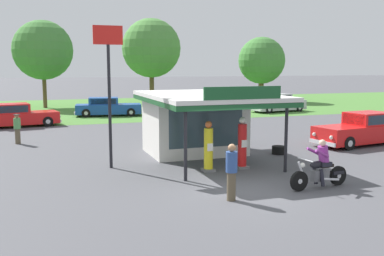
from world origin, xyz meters
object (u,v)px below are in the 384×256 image
Objects in this scene: gas_pump_nearside at (208,148)px; bystander_standing_back_lot at (207,113)px; parked_car_back_row_centre_left at (190,109)px; spare_tire_stack at (279,150)px; bystander_leaning_by_kiosk at (17,128)px; motorcycle_with_rider at (320,168)px; featured_classic_sedan at (363,130)px; gas_pump_offside at (242,145)px; parked_car_second_row_spare at (278,103)px; roadside_pole_sign at (109,73)px; bystander_admiring_sedan at (231,171)px; parked_car_back_row_far_left at (17,116)px; parked_car_back_row_centre at (108,107)px.

bystander_standing_back_lot is (4.36, 11.47, 0.06)m from gas_pump_nearside.
parked_car_back_row_centre_left reaches higher than spare_tire_stack.
spare_tire_stack is (-0.84, -14.61, -0.53)m from parked_car_back_row_centre_left.
gas_pump_nearside is 1.24× the size of bystander_leaning_by_kiosk.
bystander_standing_back_lot is at bearing 83.06° from motorcycle_with_rider.
spare_tire_stack is at bearing -171.26° from featured_classic_sedan.
parked_car_second_row_spare is (12.27, 18.54, -0.20)m from gas_pump_offside.
gas_pump_nearside is at bearing -27.70° from roadside_pole_sign.
bystander_admiring_sedan is 0.31× the size of roadside_pole_sign.
motorcycle_with_rider is 3.28m from bystander_admiring_sedan.
parked_car_second_row_spare is 8.87m from parked_car_back_row_centre_left.
bystander_admiring_sedan is at bearing -100.85° from gas_pump_nearside.
motorcycle_with_rider is 21.33m from parked_car_back_row_far_left.
roadside_pole_sign is at bearing -62.35° from bystander_leaning_by_kiosk.
spare_tire_stack is at bearing 1.88° from roadside_pole_sign.
parked_car_back_row_centre is (-3.31, 23.45, 0.02)m from motorcycle_with_rider.
parked_car_second_row_spare is 11.68m from bystander_standing_back_lot.
bystander_standing_back_lot is (-9.29, -7.06, 0.20)m from parked_car_second_row_spare.
bystander_standing_back_lot reaches higher than parked_car_second_row_spare.
featured_classic_sedan is at bearing -59.65° from parked_car_back_row_centre.
roadside_pole_sign is at bearing -98.07° from parked_car_back_row_centre.
gas_pump_nearside is 0.35× the size of parked_car_back_row_centre_left.
motorcycle_with_rider is 0.43× the size of parked_car_second_row_spare.
featured_classic_sedan is 11.96m from bystander_admiring_sedan.
parked_car_back_row_centre is (-10.13, 17.31, -0.04)m from featured_classic_sedan.
motorcycle_with_rider is 23.68m from parked_car_back_row_centre.
bystander_leaning_by_kiosk is (-6.22, -11.45, 0.13)m from parked_car_back_row_centre.
featured_classic_sedan is 3.21× the size of bystander_standing_back_lot.
parked_car_back_row_centre is 1.01× the size of parked_car_back_row_far_left.
bystander_leaning_by_kiosk is at bearing -166.08° from bystander_standing_back_lot.
parked_car_back_row_far_left is 8.93× the size of spare_tire_stack.
motorcycle_with_rider is at bearing -62.58° from parked_car_back_row_far_left.
motorcycle_with_rider is at bearing -138.03° from featured_classic_sedan.
gas_pump_offside is 17.84m from parked_car_back_row_far_left.
gas_pump_nearside is at bearing -126.38° from parked_car_second_row_spare.
featured_classic_sedan is 5.32m from spare_tire_stack.
parked_car_second_row_spare is at bearing 57.08° from bystander_admiring_sedan.
gas_pump_nearside is at bearing -51.20° from bystander_leaning_by_kiosk.
gas_pump_offside is at bearing -46.05° from bystander_leaning_by_kiosk.
gas_pump_offside reaches higher than featured_classic_sedan.
parked_car_back_row_far_left is at bearing 92.43° from bystander_leaning_by_kiosk.
parked_car_back_row_centre_left is at bearing 60.69° from roadside_pole_sign.
motorcycle_with_rider reaches higher than parked_car_back_row_far_left.
gas_pump_offside is at bearing 0.00° from gas_pump_nearside.
parked_car_back_row_centre is 9.02× the size of spare_tire_stack.
bystander_admiring_sedan is at bearing -105.69° from parked_car_back_row_centre_left.
parked_car_back_row_centre_left is at bearing 107.66° from featured_classic_sedan.
parked_car_back_row_centre_left is at bearing 83.01° from bystander_standing_back_lot.
bystander_leaning_by_kiosk is (-20.62, -9.87, 0.09)m from parked_car_second_row_spare.
gas_pump_offside is 0.37× the size of parked_car_back_row_centre.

